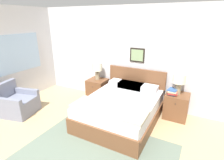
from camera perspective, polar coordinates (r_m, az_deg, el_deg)
wall_back at (r=4.77m, az=5.66°, el=7.60°), size 7.99×0.09×2.60m
wall_left at (r=5.50m, az=-29.58°, el=6.78°), size 0.08×5.20×2.60m
area_rug_main at (r=3.33m, az=-5.65°, el=-23.58°), size 2.64×2.00×0.01m
bed at (r=4.11m, az=3.17°, el=-9.03°), size 1.56×1.96×1.03m
armchair at (r=5.02m, az=-28.79°, el=-6.65°), size 0.95×0.90×0.78m
nightstand_near_window at (r=5.16m, az=-4.73°, el=-3.07°), size 0.53×0.52×0.61m
nightstand_by_door at (r=4.48m, az=20.22°, el=-7.96°), size 0.53×0.52×0.61m
table_lamp_near_window at (r=4.98m, az=-4.82°, el=3.86°), size 0.28×0.28×0.49m
table_lamp_by_door at (r=4.26m, az=21.08°, el=-0.11°), size 0.28×0.28×0.49m
book_thick_bottom at (r=4.32m, az=19.05°, el=-4.24°), size 0.20×0.28×0.03m
book_hardcover_middle at (r=4.30m, az=19.10°, el=-3.82°), size 0.25×0.29×0.04m
book_novel_upper at (r=4.29m, az=19.16°, el=-3.36°), size 0.20×0.27×0.03m
book_slim_near_top at (r=4.28m, az=19.20°, el=-3.01°), size 0.23×0.26×0.02m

